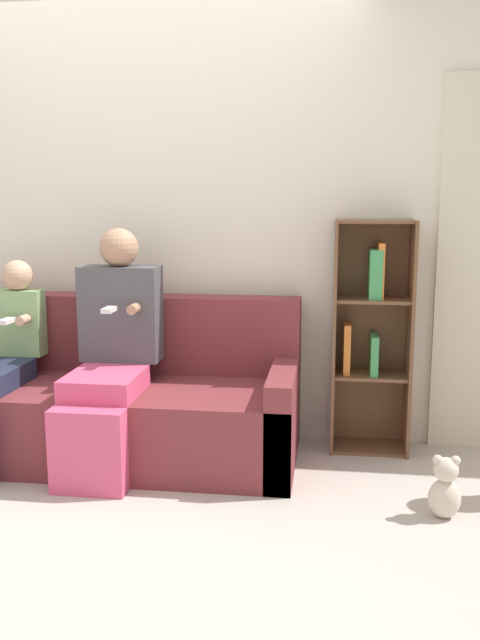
% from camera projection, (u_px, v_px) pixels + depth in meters
% --- Properties ---
extents(ground_plane, '(14.00, 14.00, 0.00)m').
position_uv_depth(ground_plane, '(102.00, 493.00, 3.26)').
color(ground_plane, '#BCB2A8').
extents(back_wall, '(10.00, 0.06, 2.55)m').
position_uv_depth(back_wall, '(149.00, 220.00, 3.97)').
color(back_wall, silver).
rests_on(back_wall, ground_plane).
extents(couch, '(2.02, 0.83, 0.85)m').
position_uv_depth(couch, '(113.00, 402.00, 3.73)').
color(couch, maroon).
rests_on(couch, ground_plane).
extents(adult_seated, '(0.43, 0.74, 1.24)m').
position_uv_depth(adult_seated, '(112.00, 346.00, 3.54)').
color(adult_seated, '#DB4C75').
rests_on(adult_seated, ground_plane).
extents(child_seated, '(0.27, 0.75, 1.06)m').
position_uv_depth(child_seated, '(0.00, 364.00, 3.59)').
color(child_seated, '#232842').
rests_on(child_seated, ground_plane).
extents(bookshelf, '(0.43, 0.28, 1.29)m').
position_uv_depth(bookshelf, '(371.00, 329.00, 3.75)').
color(bookshelf, brown).
rests_on(bookshelf, ground_plane).
extents(teddy_bear, '(0.14, 0.12, 0.29)m').
position_uv_depth(teddy_bear, '(445.00, 489.00, 2.99)').
color(teddy_bear, beige).
rests_on(teddy_bear, ground_plane).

